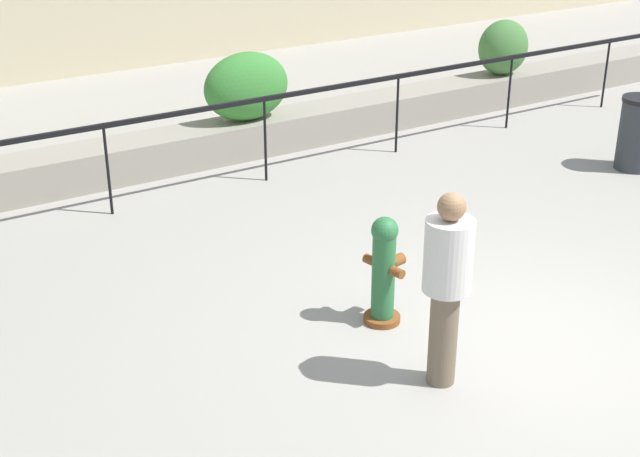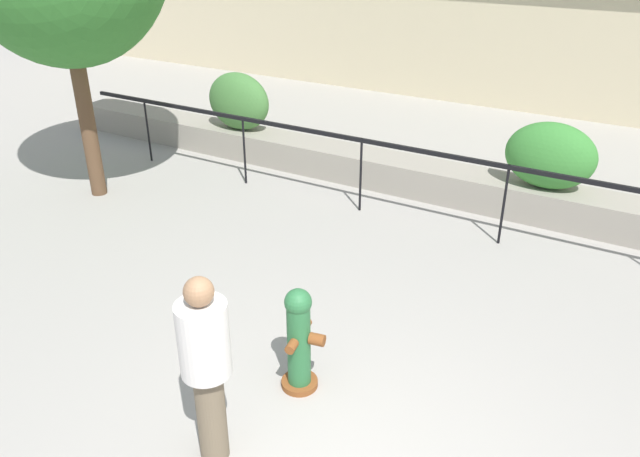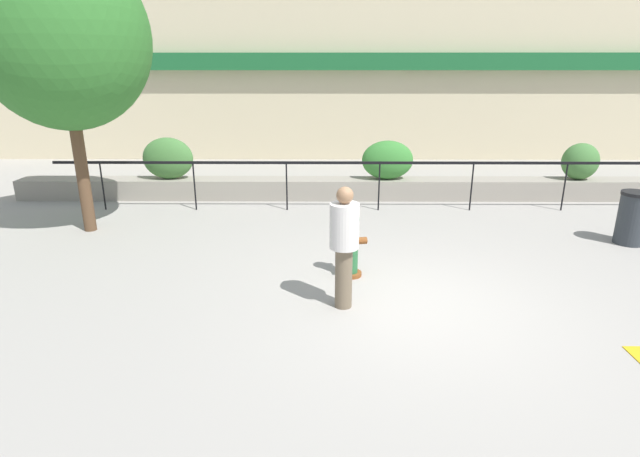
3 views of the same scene
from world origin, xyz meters
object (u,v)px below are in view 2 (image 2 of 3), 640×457
at_px(hedge_bush_1, 550,156).
at_px(pedestrian, 206,361).
at_px(hedge_bush_0, 239,101).
at_px(fire_hydrant, 299,339).

height_order(hedge_bush_1, pedestrian, pedestrian).
height_order(hedge_bush_0, hedge_bush_1, hedge_bush_0).
distance_m(hedge_bush_0, pedestrian, 7.34).
height_order(hedge_bush_1, fire_hydrant, hedge_bush_1).
distance_m(hedge_bush_1, fire_hydrant, 5.10).
bearing_deg(hedge_bush_1, fire_hydrant, -103.13).
distance_m(hedge_bush_1, pedestrian, 6.17).
relative_size(hedge_bush_0, hedge_bush_1, 0.98).
relative_size(fire_hydrant, pedestrian, 0.62).
xyz_separation_m(fire_hydrant, pedestrian, (-0.17, -1.09, 0.44)).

